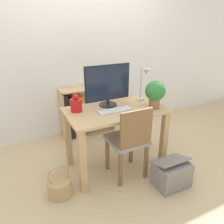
# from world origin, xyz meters

# --- Properties ---
(ground_plane) EXTENTS (10.00, 10.00, 0.00)m
(ground_plane) POSITION_xyz_m (0.00, 0.00, 0.00)
(ground_plane) COLOR #CCB284
(wall_back) EXTENTS (8.00, 0.05, 2.60)m
(wall_back) POSITION_xyz_m (0.00, 1.11, 1.30)
(wall_back) COLOR white
(wall_back) RESTS_ON ground_plane
(desk) EXTENTS (1.12, 0.64, 0.75)m
(desk) POSITION_xyz_m (0.00, 0.00, 0.59)
(desk) COLOR tan
(desk) RESTS_ON ground_plane
(monitor) EXTENTS (0.55, 0.21, 0.47)m
(monitor) POSITION_xyz_m (-0.03, 0.15, 1.00)
(monitor) COLOR #232326
(monitor) RESTS_ON desk
(keyboard) EXTENTS (0.39, 0.12, 0.02)m
(keyboard) POSITION_xyz_m (-0.04, -0.05, 0.76)
(keyboard) COLOR silver
(keyboard) RESTS_ON desk
(vase) EXTENTS (0.13, 0.13, 0.20)m
(vase) POSITION_xyz_m (-0.42, 0.13, 0.83)
(vase) COLOR red
(vase) RESTS_ON desk
(desk_lamp) EXTENTS (0.10, 0.19, 0.41)m
(desk_lamp) POSITION_xyz_m (0.41, 0.09, 1.00)
(desk_lamp) COLOR #B7B7BC
(desk_lamp) RESTS_ON desk
(potted_plant) EXTENTS (0.23, 0.23, 0.31)m
(potted_plant) POSITION_xyz_m (0.41, -0.16, 0.93)
(potted_plant) COLOR #9E6647
(potted_plant) RESTS_ON desk
(chair) EXTENTS (0.40, 0.40, 0.87)m
(chair) POSITION_xyz_m (0.03, -0.26, 0.48)
(chair) COLOR gray
(chair) RESTS_ON ground_plane
(bookshelf) EXTENTS (0.80, 0.28, 0.76)m
(bookshelf) POSITION_xyz_m (-0.15, 0.93, 0.35)
(bookshelf) COLOR tan
(bookshelf) RESTS_ON ground_plane
(basket) EXTENTS (0.25, 0.25, 0.35)m
(basket) POSITION_xyz_m (-0.75, -0.20, 0.10)
(basket) COLOR tan
(basket) RESTS_ON ground_plane
(storage_box) EXTENTS (0.37, 0.32, 0.34)m
(storage_box) POSITION_xyz_m (0.37, -0.59, 0.15)
(storage_box) COLOR gray
(storage_box) RESTS_ON ground_plane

